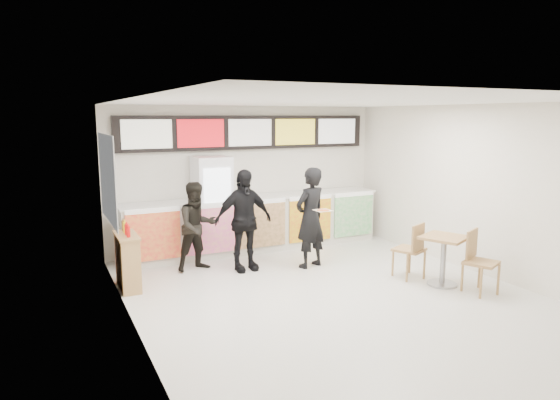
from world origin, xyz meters
TOP-DOWN VIEW (x-y plane):
  - floor at (0.00, 0.00)m, footprint 7.00×7.00m
  - ceiling at (0.00, 0.00)m, footprint 7.00×7.00m
  - wall_back at (0.00, 3.50)m, footprint 6.00×0.00m
  - wall_left at (-3.00, 0.00)m, footprint 0.00×7.00m
  - wall_right at (3.00, 0.00)m, footprint 0.00×7.00m
  - service_counter at (0.00, 3.09)m, footprint 5.56×0.77m
  - menu_board at (0.00, 3.41)m, footprint 5.50×0.14m
  - drinks_fridge at (-0.93, 3.11)m, footprint 0.70×0.67m
  - mirror_panel at (-2.99, 2.45)m, footprint 0.01×2.00m
  - customer_main at (0.44, 1.55)m, footprint 0.78×0.63m
  - customer_left at (-1.50, 2.29)m, footprint 0.88×0.73m
  - customer_mid at (-0.75, 1.91)m, footprint 1.11×0.50m
  - pizza_slice at (0.44, 1.10)m, footprint 0.36×0.36m
  - cafe_table at (1.93, -0.31)m, footprint 1.12×1.74m
  - condiment_ledge at (-2.82, 1.80)m, footprint 0.33×0.81m

SIDE VIEW (x-z plane):
  - floor at x=0.00m, z-range 0.00..0.00m
  - condiment_ledge at x=-2.82m, z-range -0.08..1.01m
  - service_counter at x=0.00m, z-range 0.00..1.14m
  - cafe_table at x=1.93m, z-range 0.08..1.07m
  - customer_left at x=-1.50m, z-range 0.00..1.62m
  - customer_mid at x=-0.75m, z-range 0.00..1.86m
  - customer_main at x=0.44m, z-range 0.00..1.87m
  - drinks_fridge at x=-0.93m, z-range 0.00..2.00m
  - pizza_slice at x=0.44m, z-range 1.15..1.17m
  - wall_back at x=0.00m, z-range -1.50..4.50m
  - wall_left at x=-3.00m, z-range -2.00..5.00m
  - wall_right at x=3.00m, z-range -2.00..5.00m
  - mirror_panel at x=-2.99m, z-range 1.00..2.50m
  - menu_board at x=0.00m, z-range 2.10..2.80m
  - ceiling at x=0.00m, z-range 3.00..3.00m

